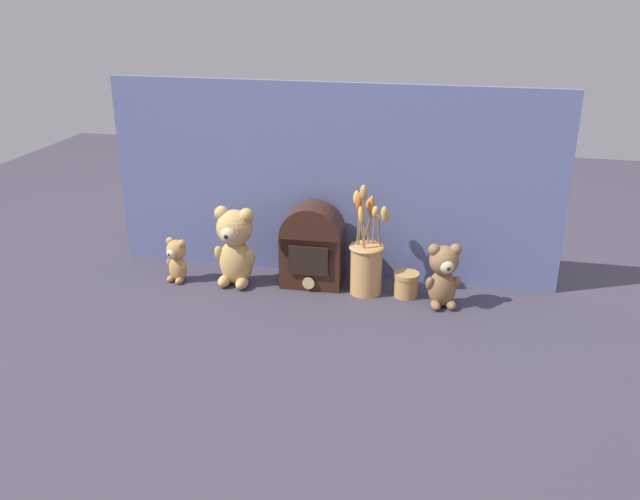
{
  "coord_description": "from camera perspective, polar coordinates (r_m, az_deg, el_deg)",
  "views": [
    {
      "loc": [
        0.42,
        -1.87,
        0.91
      ],
      "look_at": [
        0.0,
        0.02,
        0.14
      ],
      "focal_mm": 38.0,
      "sensor_mm": 36.0,
      "label": 1
    }
  ],
  "objects": [
    {
      "name": "vintage_radio",
      "position": [
        2.13,
        -0.64,
        0.33
      ],
      "size": [
        0.2,
        0.13,
        0.27
      ],
      "color": "#381E14",
      "rests_on": "ground"
    },
    {
      "name": "ground_plane",
      "position": [
        2.12,
        -0.12,
        -3.64
      ],
      "size": [
        4.0,
        4.0,
        0.0
      ],
      "primitive_type": "plane",
      "color": "#3D3847"
    },
    {
      "name": "teddy_bear_medium",
      "position": [
        2.03,
        10.35,
        -2.02
      ],
      "size": [
        0.11,
        0.1,
        0.2
      ],
      "color": "olive",
      "rests_on": "ground"
    },
    {
      "name": "teddy_bear_large",
      "position": [
        2.14,
        -7.18,
        0.44
      ],
      "size": [
        0.14,
        0.13,
        0.26
      ],
      "color": "tan",
      "rests_on": "ground"
    },
    {
      "name": "teddy_bear_small",
      "position": [
        2.22,
        -11.97,
        -0.75
      ],
      "size": [
        0.08,
        0.07,
        0.15
      ],
      "color": "tan",
      "rests_on": "ground"
    },
    {
      "name": "flower_vase",
      "position": [
        2.09,
        3.94,
        -0.92
      ],
      "size": [
        0.13,
        0.12,
        0.36
      ],
      "color": "tan",
      "rests_on": "ground"
    },
    {
      "name": "backdrop_wall",
      "position": [
        2.16,
        0.85,
        5.75
      ],
      "size": [
        1.45,
        0.02,
        0.62
      ],
      "color": "slate",
      "rests_on": "ground"
    },
    {
      "name": "decorative_tin_tall",
      "position": [
        2.1,
        7.27,
        -2.87
      ],
      "size": [
        0.08,
        0.08,
        0.08
      ],
      "color": "tan",
      "rests_on": "ground"
    }
  ]
}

